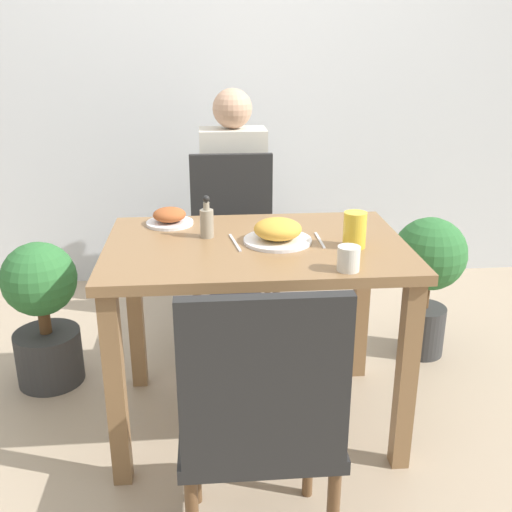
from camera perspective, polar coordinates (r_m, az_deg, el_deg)
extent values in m
plane|color=tan|center=(2.44, 0.00, -15.23)|extent=(16.00, 16.00, 0.00)
cube|color=silver|center=(3.49, -2.23, 18.40)|extent=(8.00, 0.05, 2.60)
cube|color=olive|center=(2.10, 0.00, 0.82)|extent=(1.05, 0.70, 0.04)
cube|color=olive|center=(2.01, -13.21, -12.41)|extent=(0.06, 0.06, 0.70)
cube|color=olive|center=(2.09, 14.12, -11.15)|extent=(0.06, 0.06, 0.70)
cube|color=olive|center=(2.53, -11.42, -5.06)|extent=(0.06, 0.06, 0.70)
cube|color=olive|center=(2.60, 9.98, -4.31)|extent=(0.06, 0.06, 0.70)
cube|color=black|center=(1.70, 0.12, -15.46)|extent=(0.42, 0.42, 0.04)
cube|color=black|center=(1.40, 0.83, -12.07)|extent=(0.40, 0.04, 0.44)
cylinder|color=brown|center=(1.99, 5.05, -17.31)|extent=(0.03, 0.03, 0.40)
cylinder|color=brown|center=(1.97, -5.85, -17.83)|extent=(0.03, 0.03, 0.40)
cube|color=black|center=(2.83, -2.10, -0.24)|extent=(0.42, 0.42, 0.04)
cube|color=black|center=(2.94, -2.35, 5.46)|extent=(0.40, 0.04, 0.44)
cylinder|color=brown|center=(2.75, -5.61, -6.01)|extent=(0.03, 0.03, 0.40)
cylinder|color=brown|center=(2.76, 1.90, -5.75)|extent=(0.03, 0.03, 0.40)
cylinder|color=brown|center=(3.08, -5.57, -3.04)|extent=(0.03, 0.03, 0.40)
cylinder|color=brown|center=(3.09, 1.13, -2.83)|extent=(0.03, 0.03, 0.40)
cylinder|color=white|center=(2.10, 2.06, 1.52)|extent=(0.24, 0.24, 0.01)
ellipsoid|color=gold|center=(2.09, 2.08, 2.61)|extent=(0.17, 0.17, 0.07)
cylinder|color=white|center=(2.32, -8.21, 3.14)|extent=(0.18, 0.18, 0.01)
ellipsoid|color=#A35128|center=(2.31, -8.25, 3.92)|extent=(0.13, 0.13, 0.05)
cylinder|color=silver|center=(1.86, 8.81, -0.24)|extent=(0.07, 0.07, 0.08)
cylinder|color=gold|center=(2.06, 9.38, 2.48)|extent=(0.08, 0.08, 0.12)
cylinder|color=gray|center=(2.15, -4.70, 3.10)|extent=(0.05, 0.05, 0.10)
cylinder|color=gray|center=(2.13, -4.75, 4.77)|extent=(0.02, 0.02, 0.03)
sphere|color=black|center=(2.12, -4.77, 5.45)|extent=(0.02, 0.02, 0.02)
cube|color=silver|center=(2.09, -2.02, 1.31)|extent=(0.04, 0.18, 0.00)
cube|color=silver|center=(2.13, 6.08, 1.53)|extent=(0.01, 0.17, 0.00)
cylinder|color=#333333|center=(2.76, -19.07, -9.03)|extent=(0.28, 0.28, 0.23)
cylinder|color=brown|center=(2.68, -19.47, -5.99)|extent=(0.05, 0.05, 0.09)
sphere|color=#2D6B33|center=(2.61, -19.97, -2.06)|extent=(0.31, 0.31, 0.31)
cylinder|color=#333333|center=(2.93, 15.50, -6.78)|extent=(0.21, 0.21, 0.23)
cylinder|color=brown|center=(2.86, 15.81, -3.81)|extent=(0.04, 0.04, 0.10)
sphere|color=#2D6B33|center=(2.79, 16.23, 0.20)|extent=(0.33, 0.33, 0.33)
cube|color=#2D3347|center=(3.29, -2.07, -0.92)|extent=(0.28, 0.20, 0.45)
cube|color=beige|center=(3.15, -2.18, 7.33)|extent=(0.34, 0.22, 0.52)
sphere|color=tan|center=(3.09, -2.27, 13.86)|extent=(0.20, 0.20, 0.20)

